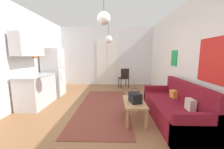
{
  "coord_description": "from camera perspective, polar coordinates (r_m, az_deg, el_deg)",
  "views": [
    {
      "loc": [
        0.41,
        -3.11,
        1.49
      ],
      "look_at": [
        0.32,
        1.5,
        0.81
      ],
      "focal_mm": 21.04,
      "sensor_mm": 36.0,
      "label": 1
    }
  ],
  "objects": [
    {
      "name": "wall_back",
      "position": [
        6.69,
        -2.36,
        7.84
      ],
      "size": [
        4.74,
        0.13,
        2.89
      ],
      "color": "silver",
      "rests_on": "ground_plane"
    },
    {
      "name": "wall_right",
      "position": [
        3.65,
        32.95,
        6.26
      ],
      "size": [
        0.12,
        7.24,
        2.89
      ],
      "color": "white",
      "rests_on": "ground_plane"
    },
    {
      "name": "kitchen_counter",
      "position": [
        4.48,
        -30.42,
        -1.93
      ],
      "size": [
        0.63,
        1.21,
        2.09
      ],
      "color": "silver",
      "rests_on": "ground_plane"
    },
    {
      "name": "couch",
      "position": [
        3.43,
        25.86,
        -13.23
      ],
      "size": [
        0.83,
        1.97,
        0.88
      ],
      "color": "maroon",
      "rests_on": "ground_plane"
    },
    {
      "name": "ground_plane",
      "position": [
        3.5,
        -5.95,
        -17.84
      ],
      "size": [
        5.14,
        7.64,
        0.1
      ],
      "primitive_type": "cube",
      "color": "#8E603D"
    },
    {
      "name": "handbag",
      "position": [
        3.0,
        10.01,
        -9.83
      ],
      "size": [
        0.29,
        0.33,
        0.33
      ],
      "color": "black",
      "rests_on": "coffee_table"
    },
    {
      "name": "refrigerator",
      "position": [
        5.34,
        -24.06,
        0.93
      ],
      "size": [
        0.67,
        0.58,
        1.74
      ],
      "color": "white",
      "rests_on": "ground_plane"
    },
    {
      "name": "area_rug",
      "position": [
        3.98,
        -3.75,
        -13.6
      ],
      "size": [
        1.41,
        3.21,
        0.01
      ],
      "primitive_type": "cube",
      "color": "brown",
      "rests_on": "ground_plane"
    },
    {
      "name": "coffee_table",
      "position": [
        3.14,
        9.54,
        -12.44
      ],
      "size": [
        0.47,
        0.88,
        0.45
      ],
      "color": "tan",
      "rests_on": "ground_plane"
    },
    {
      "name": "pendant_lamp_far",
      "position": [
        5.19,
        -1.51,
        14.98
      ],
      "size": [
        0.29,
        0.29,
        0.94
      ],
      "color": "black"
    },
    {
      "name": "accent_chair",
      "position": [
        6.02,
        5.29,
        -1.08
      ],
      "size": [
        0.51,
        0.5,
        0.9
      ],
      "rotation": [
        0.0,
        0.0,
        3.41
      ],
      "color": "black",
      "rests_on": "ground_plane"
    },
    {
      "name": "wall_left",
      "position": [
        4.14,
        -40.29,
        5.72
      ],
      "size": [
        0.12,
        7.24,
        2.89
      ],
      "color": "white",
      "rests_on": "ground_plane"
    },
    {
      "name": "bamboo_vase",
      "position": [
        3.16,
        9.42,
        -8.85
      ],
      "size": [
        0.08,
        0.08,
        0.44
      ],
      "color": "#47704C",
      "rests_on": "coffee_table"
    },
    {
      "name": "pendant_lamp_near",
      "position": [
        3.2,
        -3.56,
        23.1
      ],
      "size": [
        0.3,
        0.3,
        0.73
      ],
      "color": "black"
    }
  ]
}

